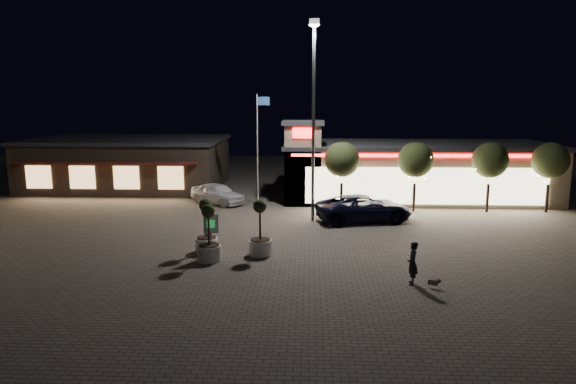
{
  "coord_description": "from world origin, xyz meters",
  "views": [
    {
      "loc": [
        1.77,
        -24.03,
        7.68
      ],
      "look_at": [
        0.51,
        6.0,
        2.19
      ],
      "focal_mm": 32.0,
      "sensor_mm": 36.0,
      "label": 1
    }
  ],
  "objects_px": {
    "white_sedan": "(218,193)",
    "pedestrian": "(413,263)",
    "planter_left": "(206,236)",
    "pickup_truck": "(364,208)",
    "valet_sign": "(211,228)",
    "planter_mid": "(209,243)"
  },
  "relations": [
    {
      "from": "pickup_truck",
      "to": "planter_left",
      "type": "height_order",
      "value": "planter_left"
    },
    {
      "from": "pedestrian",
      "to": "pickup_truck",
      "type": "bearing_deg",
      "value": -170.55
    },
    {
      "from": "planter_left",
      "to": "planter_mid",
      "type": "height_order",
      "value": "planter_mid"
    },
    {
      "from": "white_sedan",
      "to": "pedestrian",
      "type": "relative_size",
      "value": 2.48
    },
    {
      "from": "pedestrian",
      "to": "planter_left",
      "type": "bearing_deg",
      "value": -108.4
    },
    {
      "from": "pedestrian",
      "to": "planter_mid",
      "type": "height_order",
      "value": "planter_mid"
    },
    {
      "from": "pickup_truck",
      "to": "planter_left",
      "type": "distance_m",
      "value": 11.19
    },
    {
      "from": "pickup_truck",
      "to": "planter_mid",
      "type": "bearing_deg",
      "value": 123.49
    },
    {
      "from": "planter_left",
      "to": "valet_sign",
      "type": "distance_m",
      "value": 1.18
    },
    {
      "from": "white_sedan",
      "to": "pickup_truck",
      "type": "bearing_deg",
      "value": -79.02
    },
    {
      "from": "valet_sign",
      "to": "planter_left",
      "type": "bearing_deg",
      "value": 115.66
    },
    {
      "from": "pedestrian",
      "to": "valet_sign",
      "type": "height_order",
      "value": "valet_sign"
    },
    {
      "from": "pedestrian",
      "to": "planter_left",
      "type": "xyz_separation_m",
      "value": [
        -9.5,
        4.15,
        -0.06
      ]
    },
    {
      "from": "planter_left",
      "to": "planter_mid",
      "type": "xyz_separation_m",
      "value": [
        0.4,
        -1.36,
        0.0
      ]
    },
    {
      "from": "white_sedan",
      "to": "valet_sign",
      "type": "xyz_separation_m",
      "value": [
        2.02,
        -13.03,
        0.75
      ]
    },
    {
      "from": "white_sedan",
      "to": "pedestrian",
      "type": "height_order",
      "value": "pedestrian"
    },
    {
      "from": "pedestrian",
      "to": "valet_sign",
      "type": "bearing_deg",
      "value": -104.62
    },
    {
      "from": "pedestrian",
      "to": "valet_sign",
      "type": "xyz_separation_m",
      "value": [
        -9.08,
        3.27,
        0.61
      ]
    },
    {
      "from": "pickup_truck",
      "to": "planter_mid",
      "type": "height_order",
      "value": "planter_mid"
    },
    {
      "from": "white_sedan",
      "to": "valet_sign",
      "type": "height_order",
      "value": "valet_sign"
    },
    {
      "from": "white_sedan",
      "to": "pedestrian",
      "type": "xyz_separation_m",
      "value": [
        11.1,
        -16.29,
        0.14
      ]
    },
    {
      "from": "white_sedan",
      "to": "valet_sign",
      "type": "relative_size",
      "value": 2.08
    }
  ]
}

